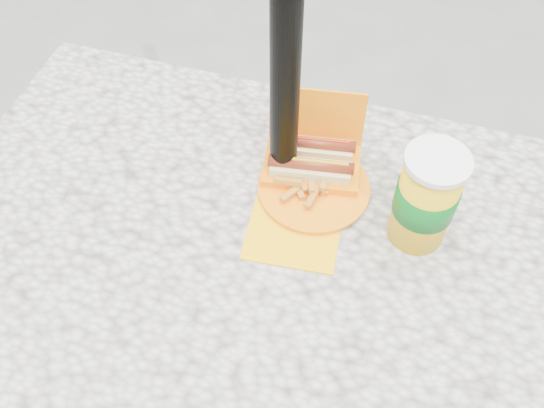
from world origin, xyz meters
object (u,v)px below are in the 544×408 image
(umbrella_pole, at_px, (286,21))
(hotdog_box, at_px, (312,160))
(soda_cup, at_px, (426,198))
(fries_plate, at_px, (312,189))

(umbrella_pole, distance_m, hotdog_box, 0.32)
(umbrella_pole, xyz_separation_m, hotdog_box, (0.05, 0.03, -0.32))
(umbrella_pole, relative_size, soda_cup, 11.12)
(soda_cup, bearing_deg, hotdog_box, 158.11)
(umbrella_pole, height_order, fries_plate, umbrella_pole)
(hotdog_box, bearing_deg, soda_cup, -30.56)
(umbrella_pole, distance_m, fries_plate, 0.35)
(hotdog_box, relative_size, fries_plate, 0.69)
(umbrella_pole, xyz_separation_m, soda_cup, (0.26, -0.06, -0.25))
(hotdog_box, bearing_deg, fries_plate, -84.10)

